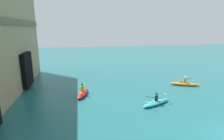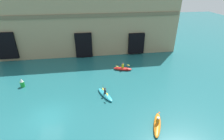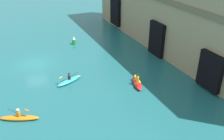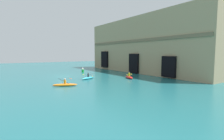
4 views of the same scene
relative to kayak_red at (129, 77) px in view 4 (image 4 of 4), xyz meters
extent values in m
plane|color=#1E6066|center=(-9.82, -9.26, -0.27)|extent=(120.00, 120.00, 0.00)
cube|color=#9E8966|center=(-6.84, 9.14, 6.19)|extent=(37.06, 5.48, 12.91)
cube|color=brown|center=(-6.84, 6.35, 7.11)|extent=(36.32, 0.24, 0.59)
cube|color=black|center=(-18.78, 6.25, 2.57)|extent=(3.21, 0.70, 4.56)
cube|color=black|center=(-5.90, 6.25, 2.00)|extent=(2.97, 0.70, 4.44)
cube|color=black|center=(3.81, 6.25, 1.87)|extent=(2.95, 0.70, 3.85)
ellipsoid|color=red|center=(0.00, 0.00, -0.05)|extent=(2.99, 1.62, 0.44)
cylinder|color=gold|center=(0.00, 0.00, 0.46)|extent=(0.34, 0.34, 0.57)
sphere|color=tan|center=(0.00, 0.00, 0.86)|extent=(0.23, 0.23, 0.23)
cylinder|color=#232328|center=(0.00, 0.00, 0.95)|extent=(0.28, 0.28, 0.06)
cylinder|color=black|center=(0.00, 0.00, 0.48)|extent=(1.95, 0.53, 0.37)
ellipsoid|color=yellow|center=(0.85, -0.22, 0.63)|extent=(0.47, 0.28, 0.12)
ellipsoid|color=yellow|center=(-0.85, 0.22, 0.34)|extent=(0.47, 0.28, 0.12)
ellipsoid|color=#33B2C6|center=(-3.53, -6.49, -0.09)|extent=(1.93, 3.20, 0.37)
cylinder|color=#232328|center=(-3.53, -6.49, 0.35)|extent=(0.29, 0.29, 0.50)
sphere|color=beige|center=(-3.53, -6.49, 0.71)|extent=(0.22, 0.22, 0.22)
cylinder|color=#232328|center=(-3.53, -6.49, 0.80)|extent=(0.28, 0.28, 0.06)
cylinder|color=black|center=(-3.53, -6.49, 0.37)|extent=(0.39, 2.17, 0.60)
ellipsoid|color=yellow|center=(-3.69, -5.52, 0.12)|extent=(0.25, 0.46, 0.16)
ellipsoid|color=yellow|center=(-3.37, -7.45, 0.63)|extent=(0.25, 0.46, 0.16)
ellipsoid|color=orange|center=(0.93, -12.21, -0.08)|extent=(1.96, 3.36, 0.38)
cylinder|color=orange|center=(0.93, -12.21, 0.35)|extent=(0.32, 0.32, 0.49)
sphere|color=beige|center=(0.93, -12.21, 0.70)|extent=(0.22, 0.22, 0.22)
cylinder|color=silver|center=(0.93, -12.21, 0.79)|extent=(0.27, 0.27, 0.06)
cylinder|color=black|center=(0.93, -12.21, 0.37)|extent=(0.88, 1.63, 0.99)
ellipsoid|color=#D84C19|center=(1.30, -11.50, 0.80)|extent=(0.35, 0.45, 0.25)
ellipsoid|color=#D84C19|center=(0.56, -12.91, -0.05)|extent=(0.35, 0.45, 0.25)
cylinder|color=green|center=(-14.16, -2.79, 0.11)|extent=(0.55, 0.55, 0.75)
cone|color=white|center=(-14.16, -2.79, 0.72)|extent=(0.47, 0.47, 0.49)
camera|label=1|loc=(-17.23, 0.21, 6.45)|focal=28.00mm
camera|label=2|loc=(-5.31, -24.04, 12.45)|focal=28.00mm
camera|label=3|loc=(19.92, -11.98, 13.64)|focal=40.00mm
camera|label=4|loc=(24.54, -19.99, 4.27)|focal=28.00mm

